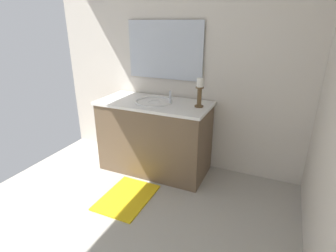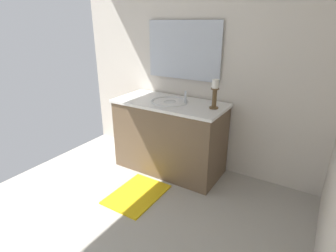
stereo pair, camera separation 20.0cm
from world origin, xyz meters
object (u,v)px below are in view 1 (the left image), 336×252
at_px(candle_holder_tall, 200,92).
at_px(bath_mat, 127,197).
at_px(vanity_cabinet, 155,137).
at_px(sink_basin, 154,105).
at_px(mirror, 165,50).

bearing_deg(candle_holder_tall, bath_mat, -36.76).
bearing_deg(bath_mat, vanity_cabinet, -180.00).
relative_size(vanity_cabinet, candle_holder_tall, 4.23).
distance_m(sink_basin, mirror, 0.61).
xyz_separation_m(vanity_cabinet, mirror, (-0.28, 0.00, 0.91)).
distance_m(vanity_cabinet, bath_mat, 0.74).
height_order(sink_basin, candle_holder_tall, candle_holder_tall).
relative_size(mirror, candle_holder_tall, 3.03).
xyz_separation_m(candle_holder_tall, bath_mat, (0.66, -0.49, -0.96)).
xyz_separation_m(mirror, bath_mat, (0.91, -0.00, -1.31)).
distance_m(vanity_cabinet, sink_basin, 0.37).
height_order(sink_basin, bath_mat, sink_basin).
xyz_separation_m(sink_basin, mirror, (-0.28, -0.00, 0.55)).
distance_m(vanity_cabinet, candle_holder_tall, 0.74).
relative_size(vanity_cabinet, sink_basin, 3.04).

